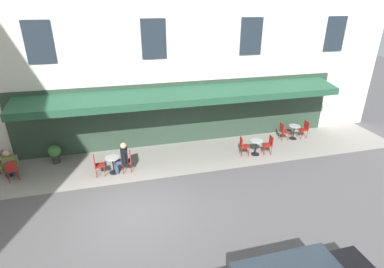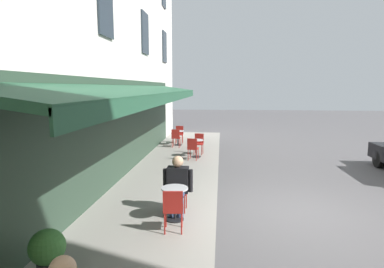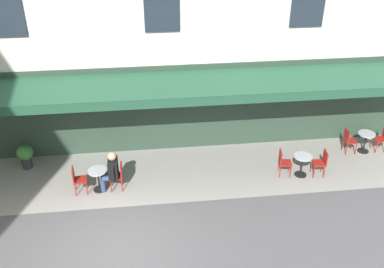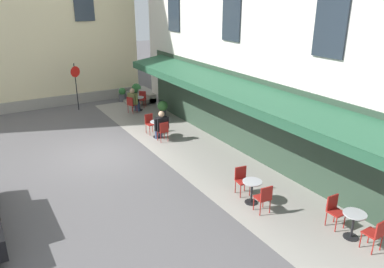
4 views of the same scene
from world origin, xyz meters
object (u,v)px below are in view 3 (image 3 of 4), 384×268
(cafe_table_near_entrance, at_px, (98,177))
(cafe_chair_red_near_door, at_px, (77,178))
(seated_companion_in_black, at_px, (111,170))
(potted_plant_mid_terrace, at_px, (25,155))
(cafe_chair_red_corner_right, at_px, (118,174))
(cafe_table_streetside, at_px, (365,140))
(cafe_chair_red_corner_left, at_px, (383,137))
(cafe_chair_red_facing_street, at_px, (349,139))
(cafe_table_far_end, at_px, (302,163))
(cafe_chair_red_back_row, at_px, (322,161))
(cafe_chair_red_under_awning, at_px, (283,161))

(cafe_table_near_entrance, bearing_deg, cafe_chair_red_near_door, 5.58)
(seated_companion_in_black, distance_m, potted_plant_mid_terrace, 3.33)
(cafe_chair_red_corner_right, bearing_deg, cafe_table_near_entrance, -0.80)
(cafe_table_streetside, bearing_deg, cafe_chair_red_corner_left, -179.35)
(cafe_chair_red_facing_street, bearing_deg, cafe_chair_red_corner_right, 8.58)
(seated_companion_in_black, bearing_deg, potted_plant_mid_terrace, -27.81)
(cafe_chair_red_facing_street, bearing_deg, cafe_table_far_end, 29.11)
(cafe_table_near_entrance, relative_size, cafe_table_far_end, 1.00)
(cafe_table_near_entrance, xyz_separation_m, cafe_chair_red_facing_street, (-8.69, -1.21, 0.06))
(cafe_table_near_entrance, height_order, cafe_chair_red_corner_left, cafe_chair_red_corner_left)
(seated_companion_in_black, bearing_deg, cafe_table_streetside, -172.35)
(cafe_table_far_end, distance_m, cafe_chair_red_back_row, 0.63)
(potted_plant_mid_terrace, bearing_deg, cafe_chair_red_back_row, 170.81)
(cafe_chair_red_corner_left, relative_size, seated_companion_in_black, 0.67)
(cafe_chair_red_facing_street, bearing_deg, cafe_table_near_entrance, 7.91)
(cafe_table_far_end, bearing_deg, seated_companion_in_black, 0.37)
(cafe_chair_red_facing_street, distance_m, seated_companion_in_black, 8.36)
(cafe_table_near_entrance, distance_m, potted_plant_mid_terrace, 2.96)
(cafe_table_streetside, bearing_deg, cafe_chair_red_back_row, 30.07)
(cafe_chair_red_near_door, height_order, cafe_table_streetside, cafe_chair_red_near_door)
(cafe_chair_red_corner_left, xyz_separation_m, cafe_table_far_end, (3.37, 1.16, -0.06))
(cafe_chair_red_under_awning, bearing_deg, cafe_chair_red_facing_street, -158.47)
(cafe_chair_red_corner_right, xyz_separation_m, cafe_chair_red_facing_street, (-8.05, -1.22, 0.00))
(seated_companion_in_black, bearing_deg, cafe_chair_red_near_door, 3.06)
(cafe_chair_red_facing_street, relative_size, seated_companion_in_black, 0.67)
(cafe_table_near_entrance, relative_size, cafe_chair_red_under_awning, 0.82)
(cafe_table_far_end, distance_m, cafe_chair_red_under_awning, 0.63)
(cafe_chair_red_corner_left, bearing_deg, cafe_table_far_end, 19.04)
(seated_companion_in_black, relative_size, potted_plant_mid_terrace, 1.57)
(seated_companion_in_black, xyz_separation_m, potted_plant_mid_terrace, (2.94, -1.55, -0.21))
(cafe_table_streetside, xyz_separation_m, seated_companion_in_black, (8.90, 1.20, 0.23))
(cafe_chair_red_back_row, relative_size, seated_companion_in_black, 0.67)
(cafe_chair_red_near_door, bearing_deg, cafe_chair_red_under_awning, -178.34)
(cafe_table_near_entrance, distance_m, cafe_chair_red_under_awning, 5.96)
(cafe_chair_red_corner_left, bearing_deg, potted_plant_mid_terrace, -1.59)
(cafe_chair_red_facing_street, xyz_separation_m, cafe_table_far_end, (2.11, 1.17, -0.06))
(cafe_chair_red_corner_right, relative_size, seated_companion_in_black, 0.67)
(cafe_table_far_end, bearing_deg, cafe_chair_red_corner_right, 0.41)
(cafe_table_streetside, height_order, cafe_table_far_end, same)
(cafe_table_streetside, bearing_deg, cafe_chair_red_facing_street, -1.53)
(cafe_chair_red_corner_left, bearing_deg, cafe_chair_red_near_door, 6.78)
(cafe_table_streetside, height_order, cafe_chair_red_back_row, cafe_chair_red_back_row)
(cafe_chair_red_near_door, distance_m, cafe_chair_red_corner_right, 1.26)
(cafe_chair_red_corner_right, relative_size, cafe_chair_red_back_row, 1.00)
(cafe_table_far_end, bearing_deg, potted_plant_mid_terrace, -9.42)
(cafe_table_near_entrance, height_order, cafe_table_streetside, same)
(cafe_chair_red_corner_right, bearing_deg, cafe_chair_red_back_row, 179.81)
(cafe_chair_red_near_door, xyz_separation_m, seated_companion_in_black, (-1.04, -0.06, 0.17))
(cafe_table_near_entrance, xyz_separation_m, cafe_chair_red_near_door, (0.63, 0.06, 0.06))
(cafe_chair_red_facing_street, bearing_deg, cafe_chair_red_under_awning, 21.53)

